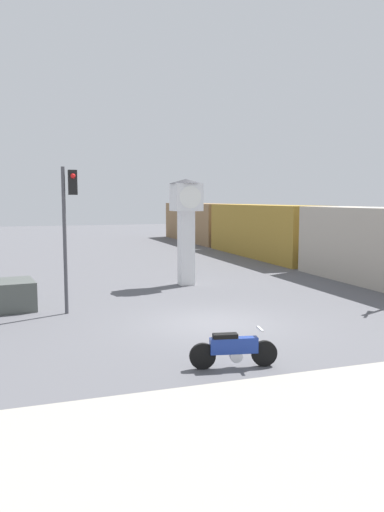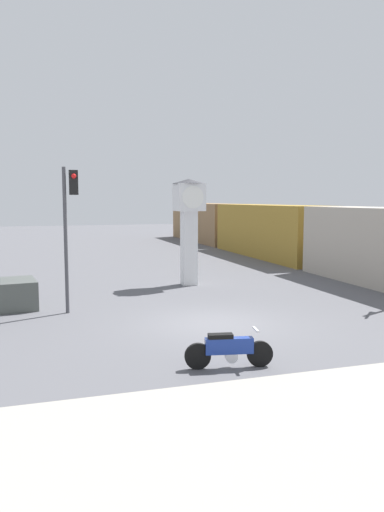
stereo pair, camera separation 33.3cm
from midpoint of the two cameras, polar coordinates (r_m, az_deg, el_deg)
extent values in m
plane|color=#56565B|center=(15.35, 2.01, -7.71)|extent=(120.00, 120.00, 0.00)
cylinder|color=black|center=(11.60, 7.43, -10.98)|extent=(0.60, 0.21, 0.59)
cylinder|color=black|center=(11.31, 0.35, -11.38)|extent=(0.60, 0.21, 0.59)
cube|color=navy|center=(11.37, 3.95, -10.16)|extent=(1.10, 0.41, 0.35)
cube|color=black|center=(11.27, 2.96, -9.10)|extent=(0.58, 0.33, 0.10)
cylinder|color=silver|center=(11.45, 4.18, -11.32)|extent=(0.31, 0.24, 0.28)
cube|color=silver|center=(11.41, 6.95, -8.28)|extent=(0.14, 0.44, 0.04)
cube|color=white|center=(21.95, -1.11, 0.91)|extent=(0.63, 0.63, 3.26)
cube|color=white|center=(21.84, -1.13, 6.73)|extent=(1.19, 1.19, 1.19)
cylinder|color=white|center=(21.27, -0.63, 6.74)|extent=(0.95, 0.02, 0.95)
cone|color=#333338|center=(21.86, -1.13, 8.55)|extent=(1.43, 1.43, 0.20)
cube|color=olive|center=(33.34, 7.97, 2.88)|extent=(2.80, 12.27, 3.40)
cube|color=olive|center=(45.20, 0.62, 3.88)|extent=(2.80, 12.27, 3.40)
cylinder|color=#47474C|center=(16.84, -14.88, 1.64)|extent=(0.12, 0.12, 4.81)
cube|color=black|center=(16.81, -14.04, 8.16)|extent=(0.28, 0.24, 0.80)
sphere|color=red|center=(16.67, -14.02, 8.87)|extent=(0.16, 0.16, 0.16)
camera|label=1|loc=(0.17, -90.60, -0.07)|focal=35.00mm
camera|label=2|loc=(0.17, 89.40, 0.07)|focal=35.00mm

